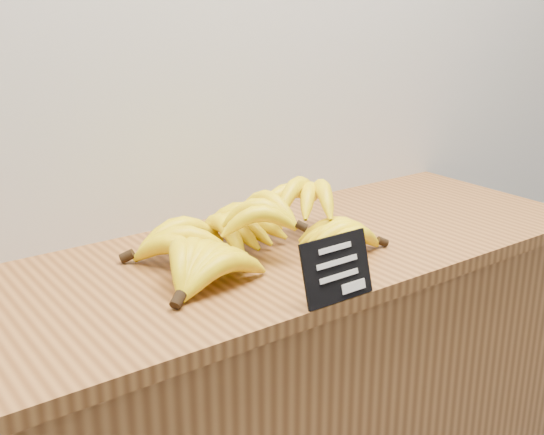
{
  "coord_description": "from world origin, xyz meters",
  "views": [
    {
      "loc": [
        -0.85,
        1.69,
        1.43
      ],
      "look_at": [
        -0.13,
        2.7,
        1.02
      ],
      "focal_mm": 45.0,
      "sensor_mm": 36.0,
      "label": 1
    }
  ],
  "objects": [
    {
      "name": "counter_top",
      "position": [
        -0.13,
        2.75,
        0.92
      ],
      "size": [
        1.55,
        0.54,
        0.03
      ],
      "primitive_type": "cube",
      "color": "#925D2D",
      "rests_on": "counter"
    },
    {
      "name": "chalkboard_sign",
      "position": [
        -0.14,
        2.5,
        0.99
      ],
      "size": [
        0.14,
        0.04,
        0.11
      ],
      "primitive_type": "cube",
      "rotation": [
        -0.27,
        0.0,
        0.0
      ],
      "color": "black",
      "rests_on": "counter_top"
    },
    {
      "name": "banana_pile",
      "position": [
        -0.15,
        2.75,
        0.98
      ],
      "size": [
        0.52,
        0.41,
        0.12
      ],
      "color": "#FBE60A",
      "rests_on": "counter_top"
    }
  ]
}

